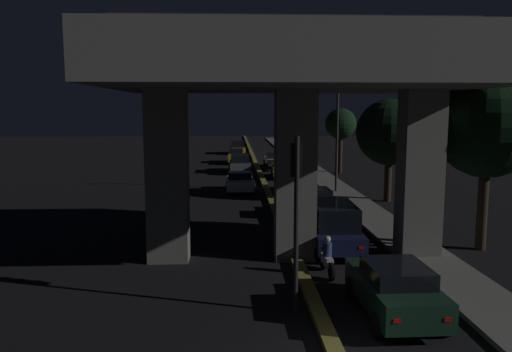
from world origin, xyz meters
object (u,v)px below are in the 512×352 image
(car_white_sixth, at_px, (275,160))
(motorcycle_white_filtering_near, at_px, (327,259))
(car_dark_red_third, at_px, (314,202))
(car_dark_green_lead, at_px, (394,288))
(car_white_lead_oncoming, at_px, (240,182))
(car_taxi_yellow_fourth_oncoming, at_px, (237,147))
(car_taxi_yellow_third_oncoming, at_px, (236,156))
(car_taxi_yellow_fifth, at_px, (283,167))
(car_grey_second_oncoming, at_px, (240,163))
(street_lamp, at_px, (332,124))
(car_dark_blue_second, at_px, (334,225))
(car_dark_blue_fourth, at_px, (292,181))
(traffic_light_left_of_median, at_px, (296,194))
(pedestrian_on_sidewalk, at_px, (418,226))

(car_white_sixth, relative_size, motorcycle_white_filtering_near, 2.30)
(car_dark_red_third, bearing_deg, car_dark_green_lead, 179.60)
(car_white_lead_oncoming, relative_size, car_taxi_yellow_fourth_oncoming, 0.89)
(car_taxi_yellow_third_oncoming, height_order, motorcycle_white_filtering_near, car_taxi_yellow_third_oncoming)
(car_taxi_yellow_fifth, bearing_deg, car_dark_red_third, -177.26)
(car_taxi_yellow_fifth, height_order, car_grey_second_oncoming, car_taxi_yellow_fifth)
(car_dark_green_lead, bearing_deg, car_white_lead_oncoming, 9.54)
(car_white_sixth, bearing_deg, street_lamp, -172.22)
(car_dark_red_third, height_order, car_grey_second_oncoming, car_grey_second_oncoming)
(car_dark_blue_second, relative_size, car_white_sixth, 1.05)
(car_dark_green_lead, bearing_deg, car_taxi_yellow_fifth, -0.58)
(car_dark_red_third, xyz_separation_m, car_white_sixth, (-0.22, 23.55, -0.07))
(street_lamp, xyz_separation_m, motorcycle_white_filtering_near, (-3.49, -17.39, -4.20))
(car_dark_blue_fourth, distance_m, car_taxi_yellow_fourth_oncoming, 31.74)
(traffic_light_left_of_median, distance_m, car_taxi_yellow_fourth_oncoming, 52.25)
(car_dark_green_lead, xyz_separation_m, motorcycle_white_filtering_near, (-1.23, 3.59, -0.21))
(car_grey_second_oncoming, bearing_deg, street_lamp, 26.79)
(car_grey_second_oncoming, height_order, motorcycle_white_filtering_near, car_grey_second_oncoming)
(car_dark_blue_second, height_order, car_white_lead_oncoming, car_dark_blue_second)
(motorcycle_white_filtering_near, bearing_deg, car_white_sixth, -5.32)
(street_lamp, relative_size, car_taxi_yellow_third_oncoming, 1.70)
(car_taxi_yellow_third_oncoming, height_order, car_taxi_yellow_fourth_oncoming, car_taxi_yellow_fourth_oncoming)
(car_dark_green_lead, distance_m, car_white_lead_oncoming, 22.12)
(car_taxi_yellow_fifth, bearing_deg, pedestrian_on_sidewalk, -168.81)
(car_white_sixth, bearing_deg, car_taxi_yellow_fourth_oncoming, 11.20)
(street_lamp, bearing_deg, motorcycle_white_filtering_near, -101.35)
(car_dark_red_third, xyz_separation_m, car_taxi_yellow_fifth, (-0.12, 15.78, 0.10))
(car_dark_red_third, bearing_deg, car_grey_second_oncoming, 10.05)
(street_lamp, xyz_separation_m, car_taxi_yellow_fifth, (-2.52, 7.98, -3.89))
(street_lamp, bearing_deg, car_white_sixth, 99.44)
(car_dark_green_lead, xyz_separation_m, car_grey_second_oncoming, (-3.95, 32.67, 0.05))
(street_lamp, relative_size, car_dark_blue_fourth, 1.77)
(car_dark_blue_second, distance_m, pedestrian_on_sidewalk, 3.57)
(car_dark_blue_fourth, bearing_deg, car_dark_blue_second, -177.56)
(car_dark_blue_fourth, height_order, motorcycle_white_filtering_near, car_dark_blue_fourth)
(car_dark_red_third, distance_m, pedestrian_on_sidewalk, 7.21)
(car_grey_second_oncoming, relative_size, pedestrian_on_sidewalk, 2.79)
(car_dark_blue_fourth, height_order, car_white_sixth, car_dark_blue_fourth)
(car_dark_blue_fourth, xyz_separation_m, car_grey_second_oncoming, (-3.54, 11.57, -0.02))
(traffic_light_left_of_median, height_order, car_white_sixth, traffic_light_left_of_median)
(car_dark_green_lead, xyz_separation_m, car_dark_red_third, (-0.14, 13.17, -0.01))
(car_taxi_yellow_fifth, relative_size, motorcycle_white_filtering_near, 2.23)
(street_lamp, xyz_separation_m, car_taxi_yellow_third_oncoming, (-6.50, 20.07, -4.00))
(car_taxi_yellow_fifth, bearing_deg, car_grey_second_oncoming, 47.03)
(car_white_lead_oncoming, bearing_deg, pedestrian_on_sidewalk, 25.85)
(car_dark_green_lead, bearing_deg, car_dark_red_third, -0.49)
(car_taxi_yellow_fourth_oncoming, bearing_deg, car_grey_second_oncoming, -2.41)
(car_white_sixth, distance_m, car_taxi_yellow_fourth_oncoming, 16.33)
(traffic_light_left_of_median, relative_size, car_dark_green_lead, 1.23)
(car_dark_blue_fourth, distance_m, pedestrian_on_sidewalk, 14.77)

